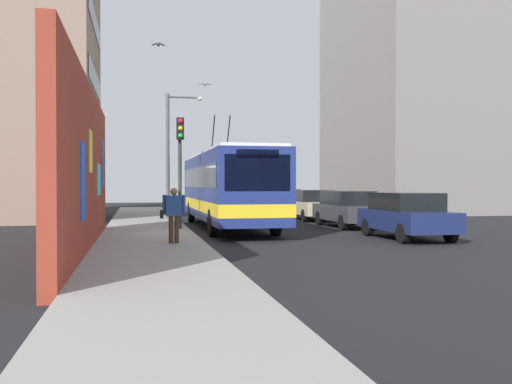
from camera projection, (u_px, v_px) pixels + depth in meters
The scene contains 13 objects.
ground_plane at pixel (194, 237), 20.12m from camera, with size 80.00×80.00×0.00m, color black.
sidewalk_slab at pixel (148, 236), 19.79m from camera, with size 48.00×3.20×0.15m, color gray.
graffiti_wall at pixel (86, 170), 15.48m from camera, with size 13.97×0.32×4.53m.
building_far_right at pixel (412, 76), 39.83m from camera, with size 13.68×9.08×19.08m.
city_bus at pixel (227, 186), 24.29m from camera, with size 12.72×2.57×4.99m.
parked_car_navy at pixel (406, 215), 19.28m from camera, with size 4.21×1.87×1.58m.
parked_car_dark_gray at pixel (348, 208), 24.62m from camera, with size 4.54×1.80×1.58m.
parked_car_champagne at pixel (311, 204), 29.82m from camera, with size 4.75×1.87×1.58m.
parked_car_red at pixel (282, 201), 35.66m from camera, with size 4.45×1.94×1.58m.
pedestrian_at_curb at pixel (174, 211), 16.47m from camera, with size 0.22×0.73×1.61m.
traffic_light at pixel (180, 154), 21.79m from camera, with size 0.49×0.28×4.30m.
street_lamp at pixel (172, 146), 28.43m from camera, with size 0.44×1.85×6.26m.
flying_pigeons at pixel (187, 13), 21.84m from camera, with size 7.37×3.75×3.78m.
Camera 1 is at (-20.12, 2.00, 1.85)m, focal length 39.77 mm.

